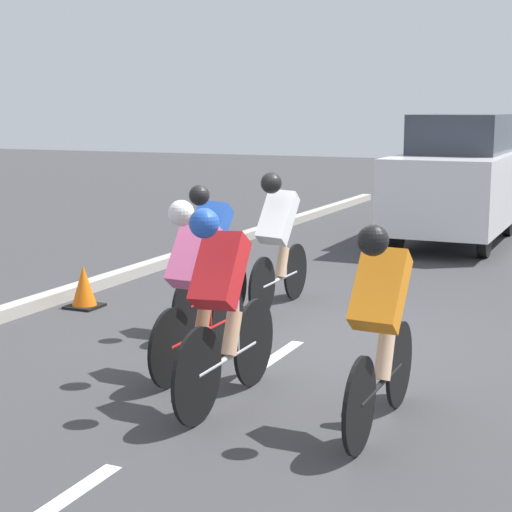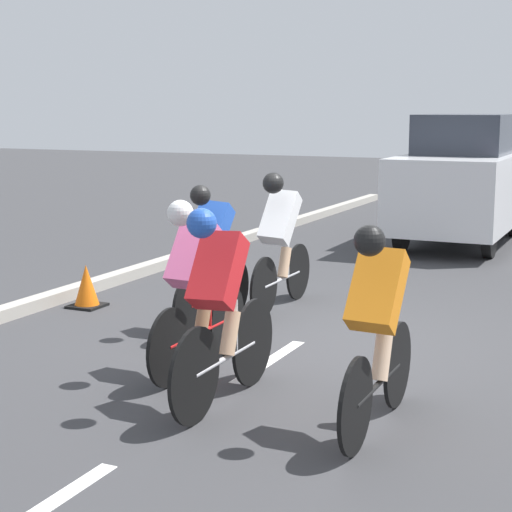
% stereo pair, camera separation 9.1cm
% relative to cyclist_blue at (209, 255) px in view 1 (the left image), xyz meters
% --- Properties ---
extents(ground_plane, '(60.00, 60.00, 0.00)m').
position_rel_cyclist_blue_xyz_m(ground_plane, '(-0.98, 0.02, -0.78)').
color(ground_plane, '#38383A').
extents(lane_stripe_mid, '(0.12, 1.40, 0.01)m').
position_rel_cyclist_blue_xyz_m(lane_stripe_mid, '(-0.98, 0.74, -0.78)').
color(lane_stripe_mid, white).
rests_on(lane_stripe_mid, ground).
extents(lane_stripe_far, '(0.12, 1.40, 0.01)m').
position_rel_cyclist_blue_xyz_m(lane_stripe_far, '(-0.98, -2.46, -0.78)').
color(lane_stripe_far, white).
rests_on(lane_stripe_far, ground).
extents(cyclist_blue, '(0.36, 1.63, 1.51)m').
position_rel_cyclist_blue_xyz_m(cyclist_blue, '(0.00, 0.00, 0.00)').
color(cyclist_blue, black).
rests_on(cyclist_blue, ground).
extents(cyclist_white, '(0.35, 1.65, 1.56)m').
position_rel_cyclist_blue_xyz_m(cyclist_white, '(-0.27, -1.13, 0.04)').
color(cyclist_white, black).
rests_on(cyclist_white, ground).
extents(cyclist_red, '(0.34, 1.70, 1.55)m').
position_rel_cyclist_blue_xyz_m(cyclist_red, '(-1.12, 1.96, 0.02)').
color(cyclist_red, black).
rests_on(cyclist_red, ground).
extents(cyclist_pink, '(0.33, 1.70, 1.51)m').
position_rel_cyclist_blue_xyz_m(cyclist_pink, '(-0.53, 1.29, 0.01)').
color(cyclist_pink, black).
rests_on(cyclist_pink, ground).
extents(cyclist_orange, '(0.33, 1.66, 1.50)m').
position_rel_cyclist_blue_xyz_m(cyclist_orange, '(-2.34, 1.98, -0.00)').
color(cyclist_orange, black).
rests_on(cyclist_orange, ground).
extents(support_car, '(1.70, 3.99, 2.14)m').
position_rel_cyclist_blue_xyz_m(support_car, '(-1.14, -6.81, 0.29)').
color(support_car, black).
rests_on(support_car, ground).
extents(traffic_cone, '(0.36, 0.36, 0.49)m').
position_rel_cyclist_blue_xyz_m(traffic_cone, '(1.77, -0.31, -0.55)').
color(traffic_cone, black).
rests_on(traffic_cone, ground).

